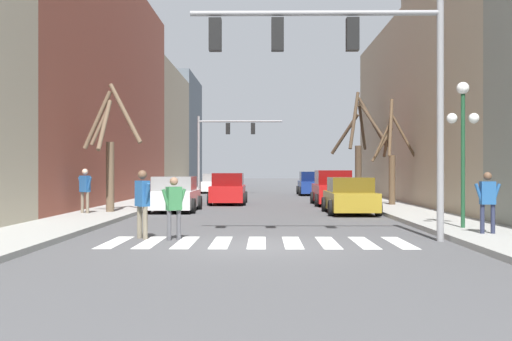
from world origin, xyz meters
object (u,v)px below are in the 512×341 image
at_px(car_parked_right_mid, 175,195).
at_px(pedestrian_waiting_at_curb, 488,197).
at_px(pedestrian_crossing_street, 142,198).
at_px(pedestrian_on_left_sidewalk, 85,187).
at_px(traffic_signal_far, 223,138).
at_px(car_at_intersection, 350,197).
at_px(street_lamp_right_corner, 463,124).
at_px(car_parked_left_mid, 333,189).
at_px(street_tree_right_near, 109,150).
at_px(pedestrian_on_right_sidewalk, 174,203).
at_px(traffic_signal_near, 347,61).
at_px(car_parked_right_far, 215,184).
at_px(street_tree_right_far, 360,146).
at_px(car_parked_right_near, 228,190).
at_px(car_driving_away_lane, 312,184).
at_px(street_tree_left_mid, 391,158).

xyz_separation_m(car_parked_right_mid, pedestrian_waiting_at_curb, (9.90, -10.58, 0.39)).
xyz_separation_m(pedestrian_crossing_street, pedestrian_on_left_sidewalk, (-3.78, 7.47, 0.09)).
bearing_deg(traffic_signal_far, car_at_intersection, -71.38).
height_order(street_lamp_right_corner, pedestrian_crossing_street, street_lamp_right_corner).
relative_size(car_parked_left_mid, street_tree_right_near, 0.87).
xyz_separation_m(car_parked_right_mid, pedestrian_on_right_sidewalk, (1.60, -10.86, 0.25)).
xyz_separation_m(traffic_signal_near, pedestrian_on_left_sidewalk, (-9.17, 7.91, -3.48)).
height_order(traffic_signal_far, pedestrian_on_right_sidewalk, traffic_signal_far).
xyz_separation_m(car_parked_left_mid, car_parked_right_far, (-7.58, 16.64, -0.11)).
bearing_deg(car_at_intersection, pedestrian_on_left_sidewalk, 99.56).
xyz_separation_m(pedestrian_on_right_sidewalk, street_tree_right_near, (-3.86, 8.33, 1.68)).
bearing_deg(street_tree_right_far, street_tree_right_near, -133.23).
xyz_separation_m(car_parked_right_near, street_tree_right_near, (-4.29, -8.31, 1.87)).
bearing_deg(car_parked_left_mid, traffic_signal_far, 26.27).
height_order(street_lamp_right_corner, car_driving_away_lane, street_lamp_right_corner).
distance_m(car_at_intersection, pedestrian_on_left_sidewalk, 10.80).
bearing_deg(car_parked_right_near, pedestrian_on_right_sidewalk, -1.49).
bearing_deg(car_parked_right_far, pedestrian_on_right_sidewalk, -177.18).
distance_m(traffic_signal_far, pedestrian_crossing_street, 29.23).
distance_m(car_driving_away_lane, street_tree_right_far, 7.93).
relative_size(traffic_signal_far, street_tree_right_near, 1.22).
relative_size(car_parked_left_mid, pedestrian_on_left_sidewalk, 2.61).
bearing_deg(car_parked_right_far, street_tree_left_mid, -151.46).
distance_m(pedestrian_waiting_at_curb, pedestrian_crossing_street, 9.17).
bearing_deg(car_parked_left_mid, car_parked_right_mid, 122.96).
height_order(pedestrian_on_left_sidewalk, street_tree_right_near, street_tree_right_near).
distance_m(car_parked_right_far, street_tree_left_mid, 21.39).
bearing_deg(pedestrian_on_left_sidewalk, street_tree_left_mid, -122.90).
xyz_separation_m(car_parked_right_mid, car_at_intersection, (7.58, -1.37, -0.01)).
height_order(street_lamp_right_corner, car_at_intersection, street_lamp_right_corner).
height_order(car_driving_away_lane, car_at_intersection, car_driving_away_lane).
bearing_deg(traffic_signal_far, pedestrian_on_left_sidewalk, -100.42).
xyz_separation_m(traffic_signal_far, car_parked_right_near, (1.12, -12.64, -3.50)).
distance_m(pedestrian_waiting_at_curb, pedestrian_on_left_sidewalk, 14.93).
height_order(car_parked_right_mid, pedestrian_on_right_sidewalk, pedestrian_on_right_sidewalk).
distance_m(car_parked_right_mid, car_at_intersection, 7.71).
bearing_deg(car_driving_away_lane, car_parked_right_mid, 156.73).
bearing_deg(car_parked_right_mid, car_parked_left_mid, -57.04).
distance_m(car_driving_away_lane, street_tree_right_near, 22.41).
xyz_separation_m(car_parked_right_far, pedestrian_on_right_sidewalk, (1.60, -32.41, 0.24)).
distance_m(traffic_signal_far, street_lamp_right_corner, 28.80).
height_order(car_parked_right_far, pedestrian_waiting_at_curb, pedestrian_waiting_at_curb).
bearing_deg(traffic_signal_near, pedestrian_on_right_sidewalk, 177.21).
relative_size(car_at_intersection, pedestrian_waiting_at_curb, 2.60).
bearing_deg(traffic_signal_near, pedestrian_waiting_at_curb, 7.44).
bearing_deg(pedestrian_on_left_sidewalk, street_tree_right_near, -108.94).
xyz_separation_m(pedestrian_on_left_sidewalk, street_tree_left_mid, (13.25, 5.99, 1.25)).
relative_size(pedestrian_on_right_sidewalk, street_tree_right_near, 0.32).
relative_size(traffic_signal_near, car_driving_away_lane, 1.51).
relative_size(car_driving_away_lane, car_parked_right_far, 1.05).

